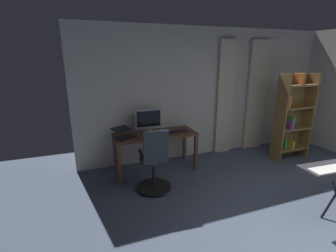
{
  "coord_description": "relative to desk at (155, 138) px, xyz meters",
  "views": [
    {
      "loc": [
        2.56,
        1.19,
        2.08
      ],
      "look_at": [
        1.3,
        -2.21,
        1.02
      ],
      "focal_mm": 25.63,
      "sensor_mm": 36.0,
      "label": 1
    }
  ],
  "objects": [
    {
      "name": "computer_monitor",
      "position": [
        0.07,
        -0.18,
        0.32
      ],
      "size": [
        0.49,
        0.18,
        0.41
      ],
      "color": "#B7BCC1",
      "rests_on": "desk"
    },
    {
      "name": "computer_keyboard",
      "position": [
        -0.41,
        0.06,
        0.11
      ],
      "size": [
        0.41,
        0.13,
        0.02
      ],
      "primitive_type": "cube",
      "color": "black",
      "rests_on": "desk"
    },
    {
      "name": "back_room_partition",
      "position": [
        -1.33,
        -0.45,
        0.7
      ],
      "size": [
        5.51,
        0.1,
        2.65
      ],
      "primitive_type": "cube",
      "color": "silver",
      "rests_on": "ground"
    },
    {
      "name": "curtain_left_panel",
      "position": [
        -2.5,
        -0.34,
        0.59
      ],
      "size": [
        0.48,
        0.06,
        2.42
      ],
      "primitive_type": "cube",
      "color": "beige",
      "rests_on": "ground"
    },
    {
      "name": "office_chair",
      "position": [
        0.24,
        0.74,
        -0.14
      ],
      "size": [
        0.56,
        0.56,
        1.06
      ],
      "rotation": [
        0.0,
        0.0,
        3.06
      ],
      "color": "black",
      "rests_on": "ground"
    },
    {
      "name": "mug_coffee",
      "position": [
        -0.12,
        0.07,
        0.14
      ],
      "size": [
        0.13,
        0.09,
        0.09
      ],
      "color": "#3D9951",
      "rests_on": "desk"
    },
    {
      "name": "computer_mouse",
      "position": [
        0.15,
        0.15,
        0.11
      ],
      "size": [
        0.06,
        0.1,
        0.04
      ],
      "primitive_type": "ellipsoid",
      "color": "#333338",
      "rests_on": "desk"
    },
    {
      "name": "curtain_right_panel",
      "position": [
        -1.69,
        -0.34,
        0.59
      ],
      "size": [
        0.38,
        0.06,
        2.42
      ],
      "primitive_type": "cube",
      "color": "beige",
      "rests_on": "ground"
    },
    {
      "name": "laptop",
      "position": [
        0.58,
        0.01,
        0.15
      ],
      "size": [
        0.44,
        0.44,
        0.16
      ],
      "rotation": [
        0.0,
        0.0,
        0.42
      ],
      "color": "black",
      "rests_on": "desk"
    },
    {
      "name": "desk",
      "position": [
        0.0,
        0.0,
        0.0
      ],
      "size": [
        1.51,
        0.6,
        0.72
      ],
      "color": "brown",
      "rests_on": "ground"
    },
    {
      "name": "bookshelf",
      "position": [
        -2.81,
        0.4,
        0.26
      ],
      "size": [
        0.77,
        0.3,
        1.77
      ],
      "color": "olive",
      "rests_on": "ground"
    }
  ]
}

